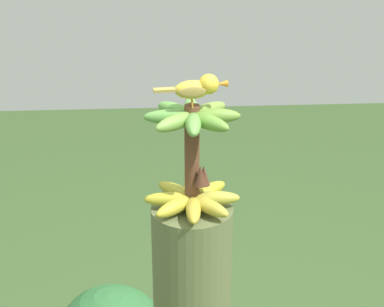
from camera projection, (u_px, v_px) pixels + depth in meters
banana_bunch at (192, 159)px, 1.79m from camera, size 0.28×0.28×0.31m
perched_bird at (199, 87)px, 1.70m from camera, size 0.20×0.06×0.09m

